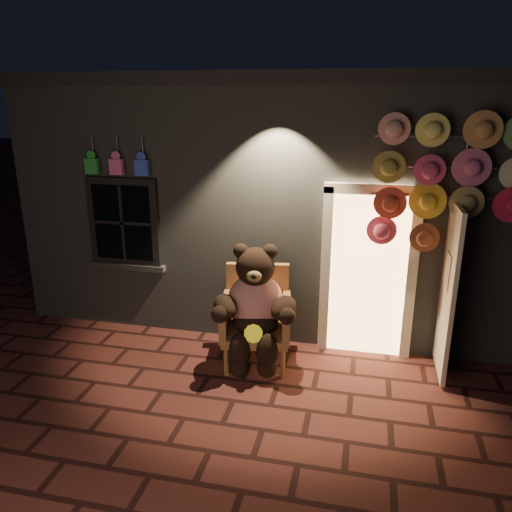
% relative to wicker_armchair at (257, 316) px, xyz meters
% --- Properties ---
extents(ground, '(60.00, 60.00, 0.00)m').
position_rel_wicker_armchair_xyz_m(ground, '(-0.05, -0.95, -0.60)').
color(ground, '#592722').
rests_on(ground, ground).
extents(shop_building, '(7.30, 5.95, 3.51)m').
position_rel_wicker_armchair_xyz_m(shop_building, '(-0.05, 3.04, 1.14)').
color(shop_building, slate).
rests_on(shop_building, ground).
extents(wicker_armchair, '(0.92, 0.85, 1.19)m').
position_rel_wicker_armchair_xyz_m(wicker_armchair, '(0.00, 0.00, 0.00)').
color(wicker_armchair, '#AB7842').
rests_on(wicker_armchair, ground).
extents(teddy_bear, '(1.07, 0.90, 1.49)m').
position_rel_wicker_armchair_xyz_m(teddy_bear, '(0.02, -0.15, 0.19)').
color(teddy_bear, red).
rests_on(teddy_bear, ground).
extents(hat_rack, '(1.69, 0.22, 2.99)m').
position_rel_wicker_armchair_xyz_m(hat_rack, '(2.05, 0.33, 1.70)').
color(hat_rack, '#59595E').
rests_on(hat_rack, ground).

